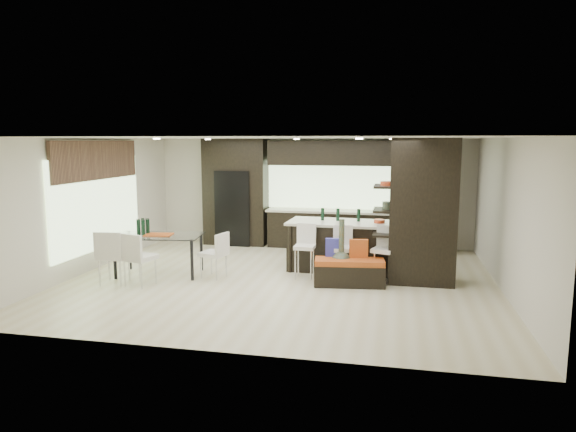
% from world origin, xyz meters
% --- Properties ---
extents(ground, '(8.00, 8.00, 0.00)m').
position_xyz_m(ground, '(0.00, 0.00, 0.00)').
color(ground, beige).
rests_on(ground, ground).
extents(back_wall, '(8.00, 0.02, 2.70)m').
position_xyz_m(back_wall, '(0.00, 3.50, 1.35)').
color(back_wall, beige).
rests_on(back_wall, ground).
extents(left_wall, '(0.02, 7.00, 2.70)m').
position_xyz_m(left_wall, '(-4.00, 0.00, 1.35)').
color(left_wall, beige).
rests_on(left_wall, ground).
extents(right_wall, '(0.02, 7.00, 2.70)m').
position_xyz_m(right_wall, '(4.00, 0.00, 1.35)').
color(right_wall, beige).
rests_on(right_wall, ground).
extents(ceiling, '(8.00, 7.00, 0.02)m').
position_xyz_m(ceiling, '(0.00, 0.00, 2.70)').
color(ceiling, white).
rests_on(ceiling, ground).
extents(window_left, '(0.04, 3.20, 1.90)m').
position_xyz_m(window_left, '(-3.96, 0.20, 1.35)').
color(window_left, '#B2D199').
rests_on(window_left, left_wall).
extents(window_back, '(3.40, 0.04, 1.20)m').
position_xyz_m(window_back, '(0.60, 3.46, 1.55)').
color(window_back, '#B2D199').
rests_on(window_back, back_wall).
extents(stone_accent, '(0.08, 3.00, 0.80)m').
position_xyz_m(stone_accent, '(-3.93, 0.20, 2.25)').
color(stone_accent, brown).
rests_on(stone_accent, left_wall).
extents(ceiling_spots, '(4.00, 3.00, 0.02)m').
position_xyz_m(ceiling_spots, '(0.00, 0.25, 2.68)').
color(ceiling_spots, white).
rests_on(ceiling_spots, ceiling).
extents(back_cabinetry, '(6.80, 0.68, 2.70)m').
position_xyz_m(back_cabinetry, '(0.50, 3.17, 1.35)').
color(back_cabinetry, black).
rests_on(back_cabinetry, ground).
extents(refrigerator, '(0.90, 0.68, 1.90)m').
position_xyz_m(refrigerator, '(-1.90, 3.12, 0.95)').
color(refrigerator, black).
rests_on(refrigerator, ground).
extents(partition_column, '(1.20, 0.80, 2.70)m').
position_xyz_m(partition_column, '(2.60, 0.40, 1.35)').
color(partition_column, black).
rests_on(partition_column, ground).
extents(kitchen_island, '(2.47, 1.15, 1.01)m').
position_xyz_m(kitchen_island, '(1.16, 1.00, 0.51)').
color(kitchen_island, black).
rests_on(kitchen_island, ground).
extents(stool_left, '(0.38, 0.38, 0.85)m').
position_xyz_m(stool_left, '(0.42, 0.19, 0.43)').
color(stool_left, silver).
rests_on(stool_left, ground).
extents(stool_mid, '(0.43, 0.43, 0.84)m').
position_xyz_m(stool_mid, '(1.16, 0.19, 0.42)').
color(stool_mid, silver).
rests_on(stool_mid, ground).
extents(stool_right, '(0.48, 0.48, 0.85)m').
position_xyz_m(stool_right, '(1.90, 0.19, 0.43)').
color(stool_right, silver).
rests_on(stool_right, ground).
extents(bench, '(1.33, 0.64, 0.49)m').
position_xyz_m(bench, '(1.31, -0.13, 0.25)').
color(bench, black).
rests_on(bench, ground).
extents(floor_vase, '(0.56, 0.56, 1.22)m').
position_xyz_m(floor_vase, '(1.14, -0.01, 0.61)').
color(floor_vase, '#3F4A35').
rests_on(floor_vase, ground).
extents(dining_table, '(1.78, 1.16, 0.80)m').
position_xyz_m(dining_table, '(-2.46, -0.13, 0.40)').
color(dining_table, white).
rests_on(dining_table, ground).
extents(chair_near, '(0.60, 0.60, 0.92)m').
position_xyz_m(chair_near, '(-2.46, -0.92, 0.46)').
color(chair_near, silver).
rests_on(chair_near, ground).
extents(chair_far, '(0.56, 0.56, 0.94)m').
position_xyz_m(chair_far, '(-2.98, -0.93, 0.47)').
color(chair_far, silver).
rests_on(chair_far, ground).
extents(chair_end, '(0.54, 0.54, 0.82)m').
position_xyz_m(chair_end, '(-1.32, -0.13, 0.41)').
color(chair_end, silver).
rests_on(chair_end, ground).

